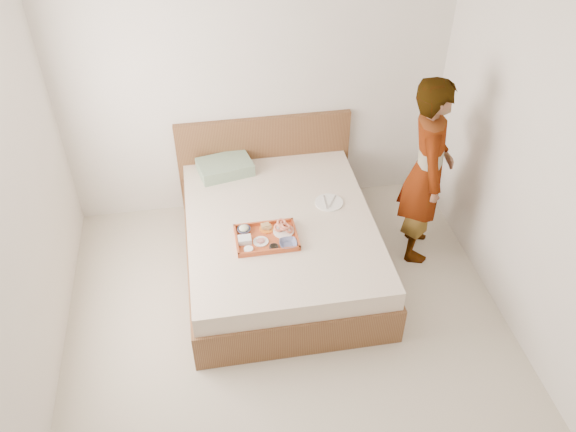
# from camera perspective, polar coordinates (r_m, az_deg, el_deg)

# --- Properties ---
(ground) EXTENTS (3.50, 4.00, 0.01)m
(ground) POSITION_cam_1_polar(r_m,az_deg,el_deg) (4.60, 0.63, -13.54)
(ground) COLOR #BBB49E
(ground) RESTS_ON ground
(ceiling) EXTENTS (3.50, 4.00, 0.01)m
(ceiling) POSITION_cam_1_polar(r_m,az_deg,el_deg) (2.96, 1.00, 18.21)
(ceiling) COLOR white
(ceiling) RESTS_ON ground
(wall_back) EXTENTS (3.50, 0.01, 2.60)m
(wall_back) POSITION_cam_1_polar(r_m,az_deg,el_deg) (5.30, -3.16, 12.87)
(wall_back) COLOR silver
(wall_back) RESTS_ON ground
(wall_left) EXTENTS (0.01, 4.00, 2.60)m
(wall_left) POSITION_cam_1_polar(r_m,az_deg,el_deg) (3.82, -26.12, -3.93)
(wall_left) COLOR silver
(wall_left) RESTS_ON ground
(wall_right) EXTENTS (0.01, 4.00, 2.60)m
(wall_right) POSITION_cam_1_polar(r_m,az_deg,el_deg) (4.26, 24.64, 1.49)
(wall_right) COLOR silver
(wall_right) RESTS_ON ground
(bed) EXTENTS (1.65, 2.00, 0.53)m
(bed) POSITION_cam_1_polar(r_m,az_deg,el_deg) (5.08, -0.75, -2.70)
(bed) COLOR brown
(bed) RESTS_ON ground
(headboard) EXTENTS (1.65, 0.06, 0.95)m
(headboard) POSITION_cam_1_polar(r_m,az_deg,el_deg) (5.70, -2.30, 5.36)
(headboard) COLOR brown
(headboard) RESTS_ON ground
(pillow) EXTENTS (0.53, 0.42, 0.11)m
(pillow) POSITION_cam_1_polar(r_m,az_deg,el_deg) (5.45, -6.14, 4.76)
(pillow) COLOR gray
(pillow) RESTS_ON bed
(tray) EXTENTS (0.50, 0.36, 0.05)m
(tray) POSITION_cam_1_polar(r_m,az_deg,el_deg) (4.71, -2.12, -2.09)
(tray) COLOR #BA5126
(tray) RESTS_ON bed
(prawn_plate) EXTENTS (0.17, 0.17, 0.01)m
(prawn_plate) POSITION_cam_1_polar(r_m,az_deg,el_deg) (4.76, -0.44, -1.49)
(prawn_plate) COLOR white
(prawn_plate) RESTS_ON tray
(navy_bowl_big) EXTENTS (0.14, 0.14, 0.03)m
(navy_bowl_big) POSITION_cam_1_polar(r_m,az_deg,el_deg) (4.63, 0.02, -2.71)
(navy_bowl_big) COLOR navy
(navy_bowl_big) RESTS_ON tray
(sauce_dish) EXTENTS (0.07, 0.07, 0.03)m
(sauce_dish) POSITION_cam_1_polar(r_m,az_deg,el_deg) (4.61, -1.38, -3.06)
(sauce_dish) COLOR black
(sauce_dish) RESTS_ON tray
(meat_plate) EXTENTS (0.12, 0.12, 0.01)m
(meat_plate) POSITION_cam_1_polar(r_m,az_deg,el_deg) (4.68, -2.65, -2.49)
(meat_plate) COLOR white
(meat_plate) RESTS_ON tray
(bread_plate) EXTENTS (0.12, 0.12, 0.01)m
(bread_plate) POSITION_cam_1_polar(r_m,az_deg,el_deg) (4.79, -2.10, -1.22)
(bread_plate) COLOR orange
(bread_plate) RESTS_ON tray
(salad_bowl) EXTENTS (0.11, 0.11, 0.03)m
(salad_bowl) POSITION_cam_1_polar(r_m,az_deg,el_deg) (4.77, -4.30, -1.36)
(salad_bowl) COLOR navy
(salad_bowl) RESTS_ON tray
(plastic_tub) EXTENTS (0.10, 0.09, 0.05)m
(plastic_tub) POSITION_cam_1_polar(r_m,az_deg,el_deg) (4.67, -4.24, -2.32)
(plastic_tub) COLOR silver
(plastic_tub) RESTS_ON tray
(cheese_round) EXTENTS (0.07, 0.07, 0.03)m
(cheese_round) POSITION_cam_1_polar(r_m,az_deg,el_deg) (4.60, -3.85, -3.28)
(cheese_round) COLOR white
(cheese_round) RESTS_ON tray
(dinner_plate) EXTENTS (0.32, 0.32, 0.01)m
(dinner_plate) POSITION_cam_1_polar(r_m,az_deg,el_deg) (5.09, 4.00, 1.32)
(dinner_plate) COLOR white
(dinner_plate) RESTS_ON bed
(person) EXTENTS (0.56, 0.71, 1.70)m
(person) POSITION_cam_1_polar(r_m,az_deg,el_deg) (5.04, 13.34, 4.22)
(person) COLOR beige
(person) RESTS_ON ground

